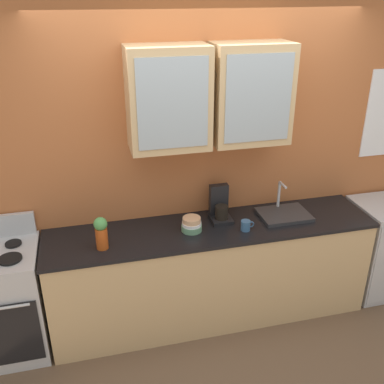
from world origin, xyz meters
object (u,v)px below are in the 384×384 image
Objects in this scene: vase at (101,232)px; cup_near_sink at (246,225)px; stove_range at (2,303)px; sink_faucet at (284,214)px; coffee_maker at (220,207)px; dishwasher at (382,247)px; bowl_stack at (192,224)px.

vase reaches higher than cup_near_sink.
sink_faucet is (2.30, 0.04, 0.46)m from stove_range.
cup_near_sink is 0.38× the size of coffee_maker.
dishwasher is at bearing 4.34° from cup_near_sink.
sink_faucet reaches higher than bowl_stack.
vase reaches higher than stove_range.
bowl_stack is 0.43m from cup_near_sink.
sink_faucet is at bearing 3.33° from bowl_stack.
cup_near_sink is (-0.39, -0.15, 0.02)m from sink_faucet.
sink_faucet is 3.81× the size of cup_near_sink.
coffee_maker is at bearing 175.35° from dishwasher.
vase is at bearing -167.02° from coffee_maker.
dishwasher is (2.52, 0.10, -0.58)m from vase.
bowl_stack reaches higher than dishwasher.
bowl_stack is (-0.81, -0.05, 0.03)m from sink_faucet.
cup_near_sink is at bearing -3.33° from stove_range.
stove_range is at bearing -176.06° from coffee_maker.
vase is 1.00m from coffee_maker.
stove_range is 1.85m from coffee_maker.
sink_faucet is at bearing 177.75° from dishwasher.
sink_faucet is 0.81m from bowl_stack.
coffee_maker reaches higher than vase.
bowl_stack is 0.64× the size of vase.
coffee_maker reaches higher than bowl_stack.
bowl_stack is at bearing -176.67° from sink_faucet.
stove_range is 3.67× the size of coffee_maker.
bowl_stack is 1.89m from dishwasher.
sink_faucet reaches higher than vase.
coffee_maker is at bearing 3.94° from stove_range.
stove_range is 9.76× the size of cup_near_sink.
dishwasher is (1.82, 0.01, -0.50)m from bowl_stack.
sink_faucet reaches higher than dishwasher.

